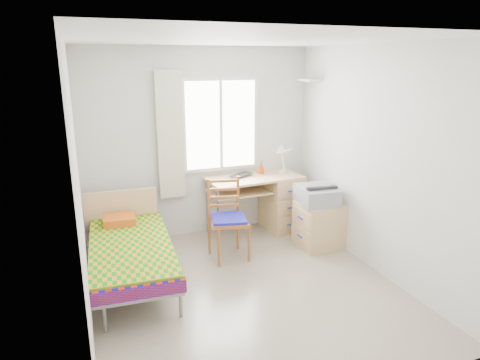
% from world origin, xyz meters
% --- Properties ---
extents(floor, '(3.50, 3.50, 0.00)m').
position_xyz_m(floor, '(0.00, 0.00, 0.00)').
color(floor, '#BCAD93').
rests_on(floor, ground).
extents(ceiling, '(3.50, 3.50, 0.00)m').
position_xyz_m(ceiling, '(0.00, 0.00, 2.60)').
color(ceiling, white).
rests_on(ceiling, wall_back).
extents(wall_back, '(3.20, 0.00, 3.20)m').
position_xyz_m(wall_back, '(0.00, 1.75, 1.30)').
color(wall_back, silver).
rests_on(wall_back, ground).
extents(wall_left, '(0.00, 3.50, 3.50)m').
position_xyz_m(wall_left, '(-1.60, 0.00, 1.30)').
color(wall_left, silver).
rests_on(wall_left, ground).
extents(wall_right, '(0.00, 3.50, 3.50)m').
position_xyz_m(wall_right, '(1.60, 0.00, 1.30)').
color(wall_right, silver).
rests_on(wall_right, ground).
extents(window, '(1.10, 0.04, 1.30)m').
position_xyz_m(window, '(0.30, 1.73, 1.55)').
color(window, white).
rests_on(window, wall_back).
extents(curtain, '(0.35, 0.05, 1.70)m').
position_xyz_m(curtain, '(-0.42, 1.68, 1.45)').
color(curtain, beige).
rests_on(curtain, wall_back).
extents(floating_shelf, '(0.20, 0.32, 0.03)m').
position_xyz_m(floating_shelf, '(1.49, 1.40, 2.15)').
color(floating_shelf, white).
rests_on(floating_shelf, wall_right).
extents(bed, '(0.99, 1.95, 0.82)m').
position_xyz_m(bed, '(-1.14, 0.65, 0.40)').
color(bed, gray).
rests_on(bed, floor).
extents(desk, '(1.37, 0.69, 0.83)m').
position_xyz_m(desk, '(1.06, 1.45, 0.45)').
color(desk, tan).
rests_on(desk, floor).
extents(chair, '(0.52, 0.52, 1.01)m').
position_xyz_m(chair, '(0.09, 0.85, 0.56)').
color(chair, '#984C1D').
rests_on(chair, floor).
extents(cabinet, '(0.58, 0.51, 0.61)m').
position_xyz_m(cabinet, '(1.32, 0.70, 0.30)').
color(cabinet, '#DDBF71').
rests_on(cabinet, floor).
extents(printer, '(0.51, 0.58, 0.23)m').
position_xyz_m(printer, '(1.28, 0.72, 0.72)').
color(printer, '#929499').
rests_on(printer, cabinet).
extents(laptop, '(0.46, 0.41, 0.03)m').
position_xyz_m(laptop, '(0.56, 1.49, 0.85)').
color(laptop, black).
rests_on(laptop, desk).
extents(pen_cup, '(0.11, 0.11, 0.10)m').
position_xyz_m(pen_cup, '(0.86, 1.60, 0.88)').
color(pen_cup, '#DF5418').
rests_on(pen_cup, desk).
extents(task_lamp, '(0.24, 0.33, 0.44)m').
position_xyz_m(task_lamp, '(1.11, 1.41, 1.11)').
color(task_lamp, white).
rests_on(task_lamp, desk).
extents(book, '(0.25, 0.29, 0.02)m').
position_xyz_m(book, '(0.46, 1.48, 0.59)').
color(book, gray).
rests_on(book, desk).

